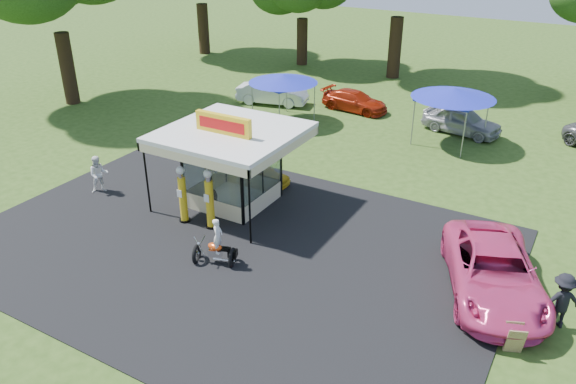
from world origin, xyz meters
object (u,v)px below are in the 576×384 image
at_px(tent_west, 283,79).
at_px(tent_east, 453,94).
at_px(motorcycle, 217,246).
at_px(kiosk_car, 261,174).
at_px(a_frame_sign, 514,339).
at_px(spectator_east_a, 561,301).
at_px(bg_car_a, 272,92).
at_px(gas_station_kiosk, 233,165).
at_px(gas_pump_right, 210,200).
at_px(bg_car_b, 355,101).
at_px(bg_car_c, 462,120).
at_px(spectator_west, 99,174).
at_px(gas_pump_left, 183,196).
at_px(pink_sedan, 494,272).

bearing_deg(tent_west, tent_east, 7.97).
relative_size(motorcycle, kiosk_car, 0.68).
bearing_deg(a_frame_sign, tent_west, 115.86).
xyz_separation_m(spectator_east_a, bg_car_a, (-19.33, 14.86, -0.16)).
distance_m(gas_station_kiosk, kiosk_car, 2.56).
relative_size(motorcycle, a_frame_sign, 2.07).
height_order(gas_pump_right, bg_car_a, gas_pump_right).
bearing_deg(gas_station_kiosk, bg_car_b, 92.62).
bearing_deg(bg_car_c, motorcycle, 178.15).
xyz_separation_m(bg_car_a, tent_east, (12.13, -1.30, 2.05)).
bearing_deg(gas_pump_right, bg_car_c, 69.85).
distance_m(a_frame_sign, bg_car_c, 18.43).
distance_m(motorcycle, spectator_west, 8.37).
bearing_deg(tent_west, bg_car_b, 54.21).
bearing_deg(gas_pump_left, bg_car_a, 108.65).
bearing_deg(bg_car_c, bg_car_a, 104.06).
bearing_deg(motorcycle, bg_car_b, 79.17).
distance_m(spectator_east_a, tent_east, 15.47).
xyz_separation_m(bg_car_c, tent_east, (-0.22, -1.96, 2.06)).
bearing_deg(bg_car_c, spectator_east_a, -144.75).
relative_size(bg_car_b, tent_east, 0.98).
xyz_separation_m(spectator_east_a, bg_car_b, (-14.00, 16.27, -0.30)).
bearing_deg(bg_car_c, gas_pump_left, 167.23).
relative_size(bg_car_b, bg_car_c, 0.98).
xyz_separation_m(gas_station_kiosk, gas_pump_right, (0.48, -2.30, -0.54)).
relative_size(motorcycle, bg_car_a, 0.41).
height_order(motorcycle, a_frame_sign, motorcycle).
height_order(kiosk_car, spectator_east_a, spectator_east_a).
relative_size(motorcycle, bg_car_c, 0.43).
bearing_deg(gas_station_kiosk, gas_pump_right, -78.16).
height_order(gas_pump_right, a_frame_sign, gas_pump_right).
distance_m(pink_sedan, spectator_west, 17.11).
height_order(pink_sedan, bg_car_c, pink_sedan).
bearing_deg(spectator_east_a, gas_station_kiosk, -36.36).
relative_size(pink_sedan, tent_west, 1.46).
xyz_separation_m(spectator_east_a, bg_car_c, (-6.98, 15.52, -0.17)).
xyz_separation_m(gas_station_kiosk, spectator_east_a, (13.34, -1.82, -0.85)).
distance_m(bg_car_b, tent_east, 7.64).
bearing_deg(gas_pump_right, spectator_east_a, 2.14).
xyz_separation_m(spectator_west, tent_east, (11.99, 13.93, 1.95)).
bearing_deg(bg_car_a, pink_sedan, -143.56).
bearing_deg(kiosk_car, bg_car_a, 28.95).
distance_m(pink_sedan, bg_car_b, 19.59).
xyz_separation_m(a_frame_sign, spectator_west, (-18.25, 1.52, 0.41)).
relative_size(pink_sedan, spectator_west, 3.45).
bearing_deg(spectator_east_a, a_frame_sign, 34.95).
relative_size(gas_station_kiosk, bg_car_a, 1.15).
xyz_separation_m(kiosk_car, bg_car_a, (-5.99, 10.84, 0.29)).
xyz_separation_m(spectator_west, spectator_east_a, (19.19, 0.37, 0.06)).
height_order(gas_station_kiosk, spectator_east_a, gas_station_kiosk).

